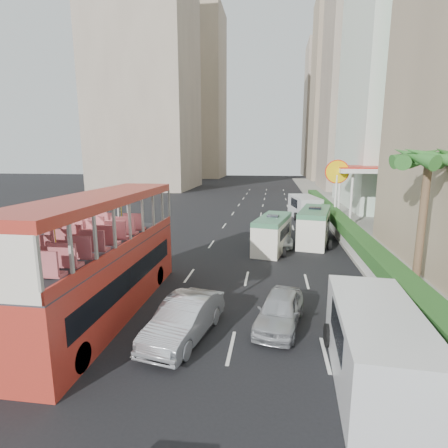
% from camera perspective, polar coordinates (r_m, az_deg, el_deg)
% --- Properties ---
extents(ground_plane, '(200.00, 200.00, 0.00)m').
position_cam_1_polar(ground_plane, '(14.67, 3.75, -15.64)').
color(ground_plane, black).
rests_on(ground_plane, ground).
extents(double_decker_bus, '(2.50, 11.00, 5.06)m').
position_cam_1_polar(double_decker_bus, '(15.33, -19.18, -4.90)').
color(double_decker_bus, '#B12D21').
rests_on(double_decker_bus, ground).
extents(car_silver_lane_a, '(2.43, 4.69, 1.47)m').
position_cam_1_polar(car_silver_lane_a, '(13.64, -6.44, -17.92)').
color(car_silver_lane_a, '#B5B7BC').
rests_on(car_silver_lane_a, ground).
extents(car_silver_lane_b, '(2.30, 4.14, 1.33)m').
position_cam_1_polar(car_silver_lane_b, '(14.50, 9.01, -16.10)').
color(car_silver_lane_b, '#B5B7BC').
rests_on(car_silver_lane_b, ground).
extents(van_asset, '(2.44, 4.66, 1.25)m').
position_cam_1_polar(van_asset, '(26.43, 8.49, -3.38)').
color(van_asset, silver).
rests_on(van_asset, ground).
extents(minibus_near, '(2.83, 5.57, 2.36)m').
position_cam_1_polar(minibus_near, '(24.84, 7.92, -1.51)').
color(minibus_near, silver).
rests_on(minibus_near, ground).
extents(minibus_far, '(3.07, 6.13, 2.60)m').
position_cam_1_polar(minibus_far, '(27.38, 14.51, -0.32)').
color(minibus_far, silver).
rests_on(minibus_far, ground).
extents(panel_van_near, '(2.58, 5.80, 2.27)m').
position_cam_1_polar(panel_van_near, '(11.66, 23.60, -17.88)').
color(panel_van_near, silver).
rests_on(panel_van_near, ground).
extents(panel_van_far, '(3.27, 5.97, 2.26)m').
position_cam_1_polar(panel_van_far, '(38.24, 12.99, 2.72)').
color(panel_van_far, silver).
rests_on(panel_van_far, ground).
extents(sidewalk, '(6.00, 120.00, 0.18)m').
position_cam_1_polar(sidewalk, '(39.44, 19.78, 1.07)').
color(sidewalk, '#99968C').
rests_on(sidewalk, ground).
extents(kerb_wall, '(0.30, 44.00, 1.00)m').
position_cam_1_polar(kerb_wall, '(28.20, 18.68, -1.51)').
color(kerb_wall, silver).
rests_on(kerb_wall, sidewalk).
extents(hedge, '(1.10, 44.00, 0.70)m').
position_cam_1_polar(hedge, '(28.03, 18.79, 0.18)').
color(hedge, '#2D6626').
rests_on(hedge, kerb_wall).
extents(palm_tree, '(0.36, 0.36, 6.40)m').
position_cam_1_polar(palm_tree, '(18.67, 29.55, -0.24)').
color(palm_tree, brown).
rests_on(palm_tree, sidewalk).
extents(shell_station, '(6.50, 8.00, 5.50)m').
position_cam_1_polar(shell_station, '(37.38, 22.16, 4.49)').
color(shell_station, silver).
rests_on(shell_station, ground).
extents(tower_mid, '(16.00, 16.00, 50.00)m').
position_cam_1_polar(tower_mid, '(75.34, 23.10, 24.56)').
color(tower_mid, tan).
rests_on(tower_mid, ground).
extents(tower_far_a, '(14.00, 14.00, 44.00)m').
position_cam_1_polar(tower_far_a, '(97.61, 18.58, 19.79)').
color(tower_far_a, tan).
rests_on(tower_far_a, ground).
extents(tower_far_b, '(14.00, 14.00, 40.00)m').
position_cam_1_polar(tower_far_b, '(118.90, 16.56, 17.30)').
color(tower_far_b, tan).
rests_on(tower_far_b, ground).
extents(tower_left_a, '(18.00, 18.00, 52.00)m').
position_cam_1_polar(tower_left_a, '(75.01, -12.96, 25.99)').
color(tower_left_a, tan).
rests_on(tower_left_a, ground).
extents(tower_left_b, '(16.00, 16.00, 46.00)m').
position_cam_1_polar(tower_left_b, '(106.82, -4.70, 20.07)').
color(tower_left_b, tan).
rests_on(tower_left_b, ground).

